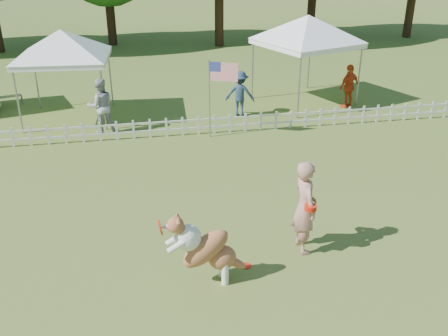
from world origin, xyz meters
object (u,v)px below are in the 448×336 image
object	(u,v)px
handler	(305,207)
dog	(207,248)
spectator_b	(240,94)
spectator_c	(349,86)
canopy_tent_left	(66,76)
flag_pole	(210,100)
spectator_a	(101,106)
frisbee_on_turf	(246,266)
canopy_tent_right	(305,61)

from	to	relation	value
handler	dog	world-z (taller)	handler
spectator_b	spectator_c	bearing A→B (deg)	-160.79
handler	canopy_tent_left	size ratio (longest dim) A/B	0.65
handler	flag_pole	xyz separation A→B (m)	(-0.76, 6.41, 0.25)
flag_pole	spectator_c	size ratio (longest dim) A/B	1.52
handler	dog	xyz separation A→B (m)	(-2.00, -0.68, -0.23)
handler	spectator_a	size ratio (longest dim) A/B	1.09
spectator_a	spectator_c	world-z (taller)	spectator_a
frisbee_on_turf	flag_pole	bearing A→B (deg)	86.12
dog	canopy_tent_left	world-z (taller)	canopy_tent_left
flag_pole	spectator_a	size ratio (longest dim) A/B	1.39
canopy_tent_right	handler	bearing A→B (deg)	-129.60
handler	spectator_b	size ratio (longest dim) A/B	1.21
handler	flag_pole	size ratio (longest dim) A/B	0.79
dog	canopy_tent_right	bearing A→B (deg)	60.62
flag_pole	frisbee_on_turf	bearing A→B (deg)	-70.70
frisbee_on_turf	spectator_a	size ratio (longest dim) A/B	0.11
handler	frisbee_on_turf	xyz separation A→B (m)	(-1.22, -0.36, -0.93)
frisbee_on_turf	spectator_c	size ratio (longest dim) A/B	0.13
canopy_tent_left	spectator_a	world-z (taller)	canopy_tent_left
handler	spectator_c	world-z (taller)	handler
dog	spectator_a	bearing A→B (deg)	102.13
frisbee_on_turf	spectator_a	xyz separation A→B (m)	(-2.79, 7.83, 0.85)
frisbee_on_turf	canopy_tent_right	world-z (taller)	canopy_tent_right
spectator_a	dog	bearing A→B (deg)	93.82
canopy_tent_left	dog	bearing A→B (deg)	-68.25
dog	frisbee_on_turf	size ratio (longest dim) A/B	7.15
spectator_a	spectator_b	bearing A→B (deg)	179.84
canopy_tent_right	flag_pole	distance (m)	5.02
canopy_tent_left	canopy_tent_right	size ratio (longest dim) A/B	0.94
spectator_a	spectator_b	world-z (taller)	spectator_a
dog	spectator_b	bearing A→B (deg)	72.15
flag_pole	spectator_a	bearing A→B (deg)	-174.87
handler	dog	bearing A→B (deg)	105.80
flag_pole	dog	bearing A→B (deg)	-76.73
flag_pole	spectator_c	xyz separation A→B (m)	(5.39, 1.99, -0.40)
spectator_c	handler	bearing A→B (deg)	36.06
canopy_tent_left	spectator_b	world-z (taller)	canopy_tent_left
spectator_c	spectator_b	bearing A→B (deg)	-23.22
frisbee_on_turf	handler	bearing A→B (deg)	16.55
spectator_c	spectator_a	bearing A→B (deg)	-18.94
canopy_tent_left	spectator_b	bearing A→B (deg)	-3.81
handler	canopy_tent_left	distance (m)	10.41
handler	canopy_tent_left	xyz separation A→B (m)	(-5.11, 9.05, 0.51)
spectator_a	spectator_c	xyz separation A→B (m)	(8.63, 0.93, -0.07)
canopy_tent_right	flag_pole	world-z (taller)	canopy_tent_right
canopy_tent_left	spectator_a	size ratio (longest dim) A/B	1.69
canopy_tent_right	spectator_b	world-z (taller)	canopy_tent_right
canopy_tent_left	spectator_a	distance (m)	2.02
frisbee_on_turf	canopy_tent_right	distance (m)	10.83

